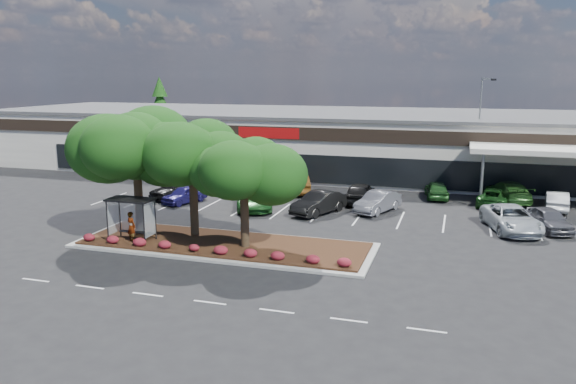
% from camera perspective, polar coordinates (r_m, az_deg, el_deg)
% --- Properties ---
extents(ground, '(160.00, 160.00, 0.00)m').
position_cam_1_polar(ground, '(29.90, -6.08, -8.06)').
color(ground, black).
rests_on(ground, ground).
extents(retail_store, '(80.40, 25.20, 6.25)m').
position_cam_1_polar(retail_store, '(61.13, 6.53, 5.20)').
color(retail_store, silver).
rests_on(retail_store, ground).
extents(landscape_island, '(18.00, 6.00, 0.26)m').
position_cam_1_polar(landscape_island, '(34.10, -6.54, -5.33)').
color(landscape_island, '#A3A39E').
rests_on(landscape_island, ground).
extents(lane_markings, '(33.12, 20.06, 0.01)m').
position_cam_1_polar(lane_markings, '(39.28, -0.29, -3.12)').
color(lane_markings, silver).
rests_on(lane_markings, ground).
extents(shrub_row, '(17.00, 0.80, 0.50)m').
position_cam_1_polar(shrub_row, '(32.16, -8.06, -5.71)').
color(shrub_row, maroon).
rests_on(shrub_row, landscape_island).
extents(bus_shelter, '(2.75, 1.55, 2.59)m').
position_cam_1_polar(bus_shelter, '(35.19, -15.56, -1.47)').
color(bus_shelter, black).
rests_on(bus_shelter, landscape_island).
extents(island_tree_west, '(7.20, 7.20, 7.89)m').
position_cam_1_polar(island_tree_west, '(36.37, -15.08, 2.03)').
color(island_tree_west, '#113B10').
rests_on(island_tree_west, landscape_island).
extents(island_tree_mid, '(6.60, 6.60, 7.32)m').
position_cam_1_polar(island_tree_mid, '(35.30, -9.63, 1.52)').
color(island_tree_mid, '#113B10').
rests_on(island_tree_mid, landscape_island).
extents(island_tree_east, '(5.80, 5.80, 6.50)m').
position_cam_1_polar(island_tree_east, '(32.42, -4.46, -0.00)').
color(island_tree_east, '#113B10').
rests_on(island_tree_east, landscape_island).
extents(conifer_north_west, '(4.40, 4.40, 10.00)m').
position_cam_1_polar(conifer_north_west, '(82.95, -12.82, 7.99)').
color(conifer_north_west, '#113B10').
rests_on(conifer_north_west, ground).
extents(person_waiting, '(0.79, 0.68, 1.84)m').
position_cam_1_polar(person_waiting, '(35.13, -15.62, -3.39)').
color(person_waiting, '#594C47').
rests_on(person_waiting, landscape_island).
extents(light_pole, '(1.43, 0.54, 9.93)m').
position_cam_1_polar(light_pole, '(53.53, 18.85, 5.05)').
color(light_pole, '#A3A39E').
rests_on(light_pole, ground).
extents(car_0, '(3.31, 5.18, 1.64)m').
position_cam_1_polar(car_0, '(47.88, -11.36, 0.37)').
color(car_0, black).
rests_on(car_0, ground).
extents(car_1, '(2.86, 4.37, 1.38)m').
position_cam_1_polar(car_1, '(45.90, -10.47, -0.25)').
color(car_1, navy).
rests_on(car_1, ground).
extents(car_2, '(4.47, 6.25, 1.58)m').
position_cam_1_polar(car_2, '(43.24, -3.42, -0.68)').
color(car_2, '#1C541E').
rests_on(car_2, ground).
extents(car_3, '(3.57, 5.27, 1.64)m').
position_cam_1_polar(car_3, '(41.70, 3.15, -1.10)').
color(car_3, black).
rests_on(car_3, ground).
extents(car_5, '(3.23, 4.99, 1.55)m').
position_cam_1_polar(car_5, '(42.66, 9.09, -1.00)').
color(car_5, slate).
rests_on(car_5, ground).
extents(car_7, '(4.16, 6.40, 1.64)m').
position_cam_1_polar(car_7, '(39.92, 21.74, -2.53)').
color(car_7, silver).
rests_on(car_7, ground).
extents(car_8, '(3.02, 4.77, 1.51)m').
position_cam_1_polar(car_8, '(40.99, 25.00, -2.53)').
color(car_8, '#4F4F56').
rests_on(car_8, ground).
extents(car_9, '(3.65, 6.36, 1.67)m').
position_cam_1_polar(car_9, '(51.53, -8.68, 1.29)').
color(car_9, '#A00B21').
rests_on(car_9, ground).
extents(car_10, '(3.11, 6.25, 1.70)m').
position_cam_1_polar(car_10, '(49.18, -2.67, 0.93)').
color(car_10, slate).
rests_on(car_10, ground).
extents(car_11, '(3.09, 6.24, 1.70)m').
position_cam_1_polar(car_11, '(51.52, -1.70, 1.44)').
color(car_11, navy).
rests_on(car_11, ground).
extents(car_12, '(3.54, 5.31, 1.65)m').
position_cam_1_polar(car_12, '(48.86, 0.97, 0.84)').
color(car_12, brown).
rests_on(car_12, ground).
extents(car_13, '(2.12, 5.04, 1.70)m').
position_cam_1_polar(car_13, '(45.40, 7.37, -0.07)').
color(car_13, black).
rests_on(car_13, ground).
extents(car_14, '(2.34, 4.52, 1.47)m').
position_cam_1_polar(car_14, '(48.41, 14.87, 0.23)').
color(car_14, '#225520').
rests_on(car_14, ground).
extents(car_15, '(3.81, 6.27, 1.70)m').
position_cam_1_polar(car_15, '(48.89, 21.47, 0.05)').
color(car_15, '#275620').
rests_on(car_15, ground).
extents(car_16, '(2.77, 5.12, 1.36)m').
position_cam_1_polar(car_16, '(47.14, 20.11, -0.47)').
color(car_16, '#1A4A19').
rests_on(car_16, ground).
extents(car_17, '(2.02, 4.60, 1.47)m').
position_cam_1_polar(car_17, '(47.39, 25.64, -0.80)').
color(car_17, white).
rests_on(car_17, ground).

